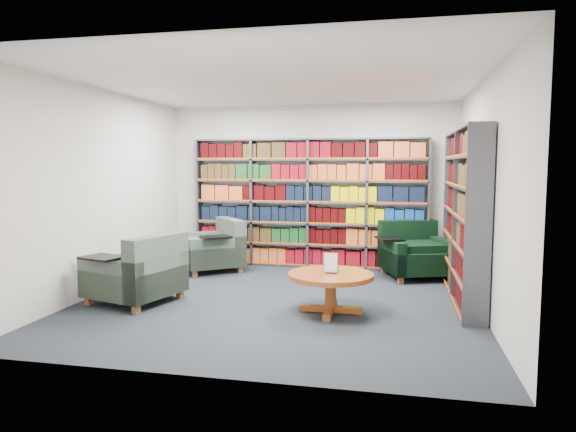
% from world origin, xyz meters
% --- Properties ---
extents(room_shell, '(5.02, 5.02, 2.82)m').
position_xyz_m(room_shell, '(0.00, 0.00, 1.40)').
color(room_shell, black).
rests_on(room_shell, ground).
extents(bookshelf_back, '(4.00, 0.28, 2.20)m').
position_xyz_m(bookshelf_back, '(0.00, 2.34, 1.10)').
color(bookshelf_back, '#47494F').
rests_on(bookshelf_back, ground).
extents(bookshelf_right, '(0.28, 2.50, 2.20)m').
position_xyz_m(bookshelf_right, '(2.34, 0.60, 1.10)').
color(bookshelf_right, '#47494F').
rests_on(bookshelf_right, ground).
extents(chair_teal_left, '(1.32, 1.33, 0.86)m').
position_xyz_m(chair_teal_left, '(-1.48, 1.70, 0.35)').
color(chair_teal_left, '#062935').
rests_on(chair_teal_left, ground).
extents(chair_green_right, '(1.27, 1.22, 0.87)m').
position_xyz_m(chair_green_right, '(1.77, 1.89, 0.35)').
color(chair_green_right, black).
rests_on(chair_green_right, ground).
extents(chair_teal_front, '(1.20, 1.27, 0.89)m').
position_xyz_m(chair_teal_front, '(-1.71, -0.46, 0.36)').
color(chair_teal_front, '#062935').
rests_on(chair_teal_front, ground).
extents(coffee_table, '(1.02, 1.02, 0.72)m').
position_xyz_m(coffee_table, '(0.73, -0.42, 0.38)').
color(coffee_table, '#96451E').
rests_on(coffee_table, ground).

